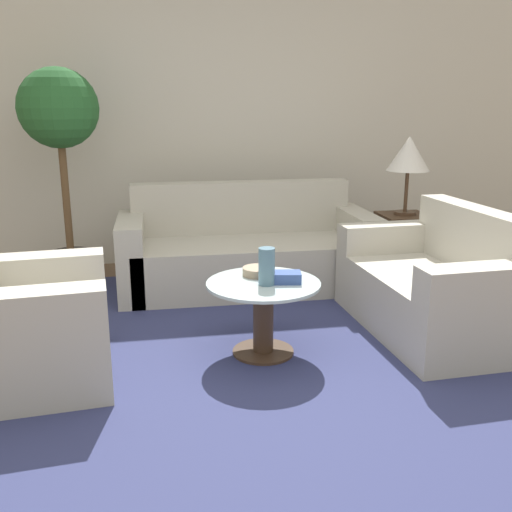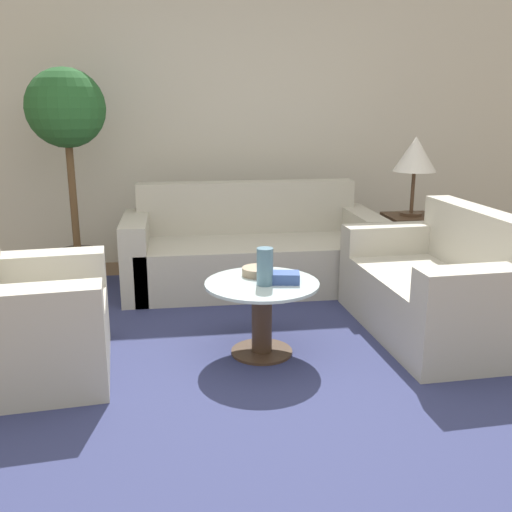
% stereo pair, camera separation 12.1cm
% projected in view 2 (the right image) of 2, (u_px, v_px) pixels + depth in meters
% --- Properties ---
extents(ground_plane, '(14.00, 14.00, 0.00)m').
position_uv_depth(ground_plane, '(270.00, 411.00, 2.83)').
color(ground_plane, brown).
extents(wall_back, '(10.00, 0.06, 2.60)m').
position_uv_depth(wall_back, '(219.00, 123.00, 5.32)').
color(wall_back, beige).
rests_on(wall_back, ground_plane).
extents(rug, '(3.57, 3.59, 0.01)m').
position_uv_depth(rug, '(262.00, 353.00, 3.48)').
color(rug, navy).
rests_on(rug, ground_plane).
extents(sofa_main, '(2.05, 0.83, 0.84)m').
position_uv_depth(sofa_main, '(251.00, 253.00, 4.74)').
color(sofa_main, '#B2AD9E').
rests_on(sofa_main, ground_plane).
extents(armchair, '(0.85, 0.98, 0.80)m').
position_uv_depth(armchair, '(24.00, 327.00, 3.15)').
color(armchair, '#B2AD9E').
rests_on(armchair, ground_plane).
extents(loveseat, '(0.86, 1.41, 0.82)m').
position_uv_depth(loveseat, '(441.00, 292.00, 3.75)').
color(loveseat, '#B2AD9E').
rests_on(loveseat, ground_plane).
extents(coffee_table, '(0.68, 0.68, 0.46)m').
position_uv_depth(coffee_table, '(262.00, 308.00, 3.41)').
color(coffee_table, '#422D1E').
rests_on(coffee_table, ground_plane).
extents(side_table, '(0.39, 0.39, 0.59)m').
position_uv_depth(side_table, '(408.00, 250.00, 4.75)').
color(side_table, '#422D1E').
rests_on(side_table, ground_plane).
extents(table_lamp, '(0.35, 0.35, 0.64)m').
position_uv_depth(table_lamp, '(415.00, 156.00, 4.55)').
color(table_lamp, '#422D1E').
rests_on(table_lamp, side_table).
extents(potted_plant, '(0.63, 0.63, 1.76)m').
position_uv_depth(potted_plant, '(67.00, 126.00, 4.53)').
color(potted_plant, '#3D3833').
rests_on(potted_plant, ground_plane).
extents(vase, '(0.10, 0.10, 0.22)m').
position_uv_depth(vase, '(265.00, 267.00, 3.29)').
color(vase, slate).
rests_on(vase, coffee_table).
extents(bowl, '(0.19, 0.19, 0.05)m').
position_uv_depth(bowl, '(257.00, 271.00, 3.50)').
color(bowl, gray).
rests_on(bowl, coffee_table).
extents(book_stack, '(0.26, 0.16, 0.06)m').
position_uv_depth(book_stack, '(279.00, 278.00, 3.35)').
color(book_stack, '#334C8C').
rests_on(book_stack, coffee_table).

